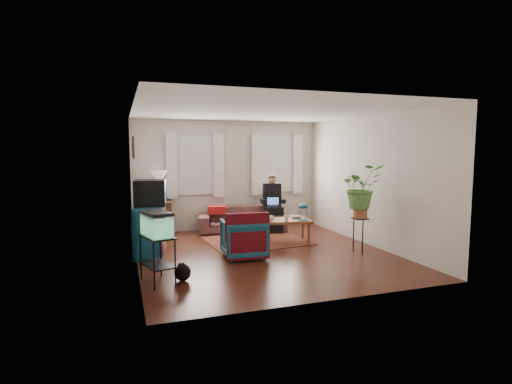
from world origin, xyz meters
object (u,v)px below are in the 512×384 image
object	(u,v)px
sofa	(242,214)
dresser	(150,230)
coffee_table	(282,231)
armchair	(244,237)
side_table	(160,218)
aquarium_stand	(158,260)
plant_stand	(360,235)

from	to	relation	value
sofa	dresser	bearing A→B (deg)	-136.21
dresser	coffee_table	distance (m)	2.67
sofa	coffee_table	xyz separation A→B (m)	(0.45, -1.35, -0.16)
sofa	armchair	distance (m)	2.31
side_table	dresser	distance (m)	1.76
armchair	side_table	bearing A→B (deg)	-59.95
side_table	coffee_table	xyz separation A→B (m)	(2.32, -1.61, -0.14)
dresser	aquarium_stand	size ratio (longest dim) A/B	1.44
sofa	aquarium_stand	bearing A→B (deg)	-115.14
armchair	plant_stand	distance (m)	2.18
plant_stand	coffee_table	bearing A→B (deg)	130.18
dresser	coffee_table	bearing A→B (deg)	11.98
aquarium_stand	plant_stand	distance (m)	3.76
aquarium_stand	coffee_table	bearing A→B (deg)	17.94
side_table	armchair	bearing A→B (deg)	-63.61
sofa	plant_stand	xyz separation A→B (m)	(1.50, -2.59, -0.07)
coffee_table	plant_stand	size ratio (longest dim) A/B	1.78
sofa	dresser	distance (m)	2.65
plant_stand	armchair	bearing A→B (deg)	170.01
coffee_table	armchair	bearing A→B (deg)	-130.75
dresser	armchair	distance (m)	1.73
armchair	plant_stand	bearing A→B (deg)	173.67
sofa	aquarium_stand	world-z (taller)	sofa
armchair	sofa	bearing A→B (deg)	-102.48
armchair	coffee_table	bearing A→B (deg)	-138.13
side_table	aquarium_stand	distance (m)	3.42
aquarium_stand	dresser	bearing A→B (deg)	73.77
aquarium_stand	armchair	size ratio (longest dim) A/B	0.92
dresser	aquarium_stand	xyz separation A→B (m)	(-0.01, -1.67, -0.10)
side_table	coffee_table	world-z (taller)	side_table
side_table	coffee_table	distance (m)	2.83
dresser	aquarium_stand	bearing A→B (deg)	-80.96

